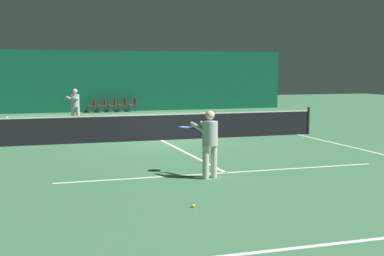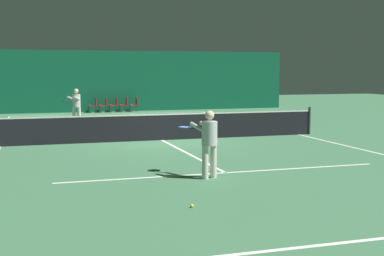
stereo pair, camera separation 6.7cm
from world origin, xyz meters
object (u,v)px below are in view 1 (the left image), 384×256
Objects in this scene: player_near at (209,139)px; courtside_chair_2 at (113,104)px; courtside_chair_1 at (103,104)px; tennis_net at (161,126)px; courtside_chair_4 at (133,104)px; courtside_chair_3 at (123,104)px; player_far at (75,104)px; tennis_ball at (193,206)px; courtside_chair_0 at (92,104)px.

player_near reaches higher than courtside_chair_2.
courtside_chair_1 is at bearing -90.00° from courtside_chair_2.
player_near is at bearing -95.10° from tennis_net.
courtside_chair_3 is at bearing -90.00° from courtside_chair_4.
player_near is 0.96× the size of player_far.
courtside_chair_4 is at bearing 82.91° from tennis_net.
courtside_chair_3 is at bearing -175.89° from player_far.
tennis_net is at bearing 51.79° from player_far.
player_far is at bearing -26.91° from courtside_chair_3.
tennis_net is 9.51m from tennis_ball.
courtside_chair_3 and courtside_chair_4 have the same top height.
courtside_chair_0 is at bearing 93.45° from tennis_net.
tennis_ball is at bearing -100.80° from tennis_net.
tennis_ball is (-1.59, -22.56, -0.45)m from courtside_chair_1.
courtside_chair_3 is 12.73× the size of tennis_ball.
courtside_chair_3 is at bearing 90.00° from courtside_chair_2.
player_far is 1.97× the size of courtside_chair_2.
courtside_chair_1 is (0.61, 0.00, 0.00)m from courtside_chair_0.
courtside_chair_0 is at bearing -90.00° from courtside_chair_2.
courtside_chair_2 is 1.00× the size of courtside_chair_3.
player_near is 13.39m from player_far.
player_far is 7.20m from courtside_chair_1.
player_near is 1.88× the size of courtside_chair_0.
player_near is 1.88× the size of courtside_chair_2.
player_far reaches higher than player_near.
courtside_chair_2 is 22.67m from tennis_ball.
courtside_chair_4 is (4.08, 6.83, -0.48)m from player_far.
player_near is 20.17m from courtside_chair_3.
player_far reaches higher than courtside_chair_3.
courtside_chair_2 is at bearing 88.17° from tennis_net.
player_far is 15.77m from tennis_ball.
courtside_chair_1 is 1.00× the size of courtside_chair_2.
player_far is 25.03× the size of tennis_ball.
player_near is at bearing 38.81° from player_far.
courtside_chair_4 is at bearing 81.37° from tennis_ball.
courtside_chair_0 is at bearing -90.00° from courtside_chair_4.
courtside_chair_3 is (1.83, 0.00, 0.00)m from courtside_chair_0.
courtside_chair_0 is at bearing 87.51° from tennis_ball.
courtside_chair_1 is at bearing -21.06° from player_near.
tennis_ball is (-1.78, -9.33, -0.48)m from tennis_net.
courtside_chair_2 is (2.85, 6.83, -0.48)m from player_far.
courtside_chair_4 is (2.26, 20.09, -0.44)m from player_near.
courtside_chair_1 and courtside_chair_4 have the same top height.
player_far is 1.97× the size of courtside_chair_3.
courtside_chair_4 is at bearing -179.82° from player_far.
player_far is 1.97× the size of courtside_chair_1.
courtside_chair_0 is at bearing -90.00° from courtside_chair_3.
courtside_chair_1 is at bearing 90.81° from tennis_net.
player_far is at bearing 92.37° from tennis_ball.
player_near is at bearing -1.21° from courtside_chair_1.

